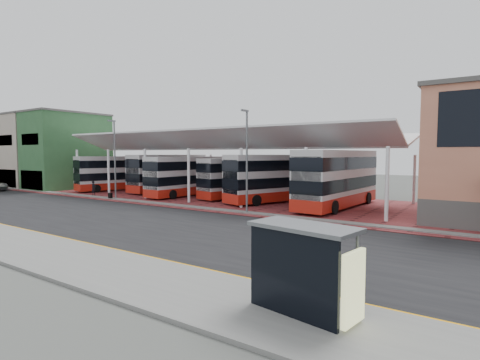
{
  "coord_description": "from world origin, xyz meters",
  "views": [
    {
      "loc": [
        17.82,
        -18.27,
        4.68
      ],
      "look_at": [
        0.41,
        7.72,
        2.49
      ],
      "focal_mm": 28.0,
      "sensor_mm": 36.0,
      "label": 1
    }
  ],
  "objects_px": {
    "bus_5": "(338,179)",
    "pedestrian": "(94,188)",
    "bus_4": "(277,178)",
    "bus_0": "(119,173)",
    "bus_1": "(169,173)",
    "bus_shelter": "(307,261)",
    "bus_3": "(241,178)",
    "bus_2": "(188,176)"
  },
  "relations": [
    {
      "from": "bus_1",
      "to": "bus_5",
      "type": "distance_m",
      "value": 22.21
    },
    {
      "from": "bus_5",
      "to": "bus_4",
      "type": "bearing_deg",
      "value": 179.26
    },
    {
      "from": "bus_4",
      "to": "bus_shelter",
      "type": "height_order",
      "value": "bus_4"
    },
    {
      "from": "bus_shelter",
      "to": "pedestrian",
      "type": "bearing_deg",
      "value": 163.58
    },
    {
      "from": "bus_2",
      "to": "bus_4",
      "type": "relative_size",
      "value": 0.95
    },
    {
      "from": "pedestrian",
      "to": "bus_5",
      "type": "bearing_deg",
      "value": -92.29
    },
    {
      "from": "bus_1",
      "to": "bus_4",
      "type": "xyz_separation_m",
      "value": [
        15.9,
        -1.51,
        0.02
      ]
    },
    {
      "from": "bus_1",
      "to": "bus_3",
      "type": "distance_m",
      "value": 11.13
    },
    {
      "from": "bus_0",
      "to": "bus_4",
      "type": "distance_m",
      "value": 22.33
    },
    {
      "from": "bus_0",
      "to": "bus_5",
      "type": "height_order",
      "value": "bus_5"
    },
    {
      "from": "bus_5",
      "to": "bus_0",
      "type": "bearing_deg",
      "value": -175.49
    },
    {
      "from": "bus_5",
      "to": "pedestrian",
      "type": "distance_m",
      "value": 26.42
    },
    {
      "from": "bus_0",
      "to": "bus_2",
      "type": "distance_m",
      "value": 11.6
    },
    {
      "from": "bus_1",
      "to": "pedestrian",
      "type": "xyz_separation_m",
      "value": [
        -3.54,
        -8.11,
        -1.43
      ]
    },
    {
      "from": "bus_0",
      "to": "bus_1",
      "type": "bearing_deg",
      "value": 35.81
    },
    {
      "from": "bus_0",
      "to": "bus_3",
      "type": "height_order",
      "value": "bus_0"
    },
    {
      "from": "bus_4",
      "to": "bus_shelter",
      "type": "xyz_separation_m",
      "value": [
        12.97,
        -22.4,
        -0.61
      ]
    },
    {
      "from": "bus_5",
      "to": "bus_shelter",
      "type": "relative_size",
      "value": 3.63
    },
    {
      "from": "bus_1",
      "to": "bus_3",
      "type": "relative_size",
      "value": 1.07
    },
    {
      "from": "bus_0",
      "to": "bus_3",
      "type": "relative_size",
      "value": 1.03
    },
    {
      "from": "bus_0",
      "to": "bus_5",
      "type": "relative_size",
      "value": 0.89
    },
    {
      "from": "bus_4",
      "to": "bus_5",
      "type": "bearing_deg",
      "value": 15.76
    },
    {
      "from": "bus_4",
      "to": "bus_5",
      "type": "distance_m",
      "value": 6.23
    },
    {
      "from": "bus_0",
      "to": "bus_2",
      "type": "xyz_separation_m",
      "value": [
        11.6,
        0.1,
        -0.0
      ]
    },
    {
      "from": "bus_1",
      "to": "bus_2",
      "type": "height_order",
      "value": "bus_1"
    },
    {
      "from": "bus_2",
      "to": "bus_shelter",
      "type": "xyz_separation_m",
      "value": [
        23.68,
        -21.62,
        -0.49
      ]
    },
    {
      "from": "bus_5",
      "to": "bus_3",
      "type": "bearing_deg",
      "value": 176.08
    },
    {
      "from": "bus_shelter",
      "to": "bus_3",
      "type": "bearing_deg",
      "value": 136.77
    },
    {
      "from": "bus_1",
      "to": "pedestrian",
      "type": "bearing_deg",
      "value": -110.88
    },
    {
      "from": "bus_4",
      "to": "bus_5",
      "type": "height_order",
      "value": "bus_5"
    },
    {
      "from": "bus_5",
      "to": "bus_shelter",
      "type": "bearing_deg",
      "value": -69.17
    },
    {
      "from": "bus_5",
      "to": "pedestrian",
      "type": "xyz_separation_m",
      "value": [
        -25.65,
        -6.12,
        -1.63
      ]
    },
    {
      "from": "bus_1",
      "to": "bus_0",
      "type": "bearing_deg",
      "value": -156.8
    },
    {
      "from": "bus_3",
      "to": "pedestrian",
      "type": "distance_m",
      "value": 16.55
    },
    {
      "from": "bus_3",
      "to": "bus_4",
      "type": "bearing_deg",
      "value": 1.57
    },
    {
      "from": "bus_1",
      "to": "bus_4",
      "type": "relative_size",
      "value": 0.99
    },
    {
      "from": "pedestrian",
      "to": "bus_shelter",
      "type": "distance_m",
      "value": 36.06
    },
    {
      "from": "pedestrian",
      "to": "bus_shelter",
      "type": "height_order",
      "value": "bus_shelter"
    },
    {
      "from": "bus_1",
      "to": "bus_2",
      "type": "xyz_separation_m",
      "value": [
        5.2,
        -2.3,
        -0.1
      ]
    },
    {
      "from": "bus_0",
      "to": "bus_1",
      "type": "relative_size",
      "value": 0.97
    },
    {
      "from": "bus_0",
      "to": "bus_shelter",
      "type": "distance_m",
      "value": 41.32
    },
    {
      "from": "bus_0",
      "to": "pedestrian",
      "type": "bearing_deg",
      "value": -48.06
    }
  ]
}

